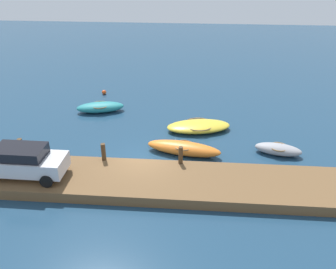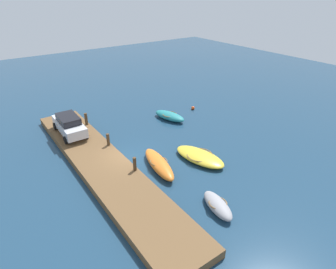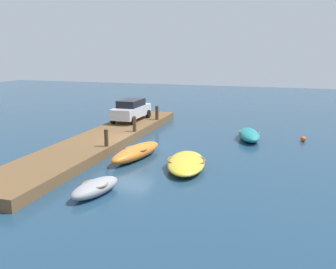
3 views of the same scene
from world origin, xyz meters
TOP-DOWN VIEW (x-y plane):
  - ground_plane at (0.00, 0.00)m, footprint 84.00×84.00m
  - dock_platform at (0.00, -2.10)m, footprint 20.97×3.42m
  - rowboat_orange at (2.23, 1.26)m, footprint 4.59×1.99m
  - dinghy_grey at (7.82, 1.67)m, footprint 2.86×1.62m
  - rowboat_teal at (-4.22, 6.85)m, footprint 3.70×2.13m
  - motorboat_yellow at (3.10, 4.39)m, footprint 4.53×2.69m
  - mooring_post_west at (-6.72, -0.64)m, footprint 0.26×0.26m
  - mooring_post_mid_west at (-2.08, -0.64)m, footprint 0.24×0.24m
  - mooring_post_mid_east at (2.13, -0.64)m, footprint 0.24×0.24m
  - parked_car at (-5.77, -2.44)m, footprint 4.39×1.93m
  - marker_buoy at (-4.81, 10.35)m, footprint 0.37×0.37m

SIDE VIEW (x-z plane):
  - ground_plane at x=0.00m, z-range 0.00..0.00m
  - marker_buoy at x=-4.81m, z-range 0.00..0.37m
  - dock_platform at x=0.00m, z-range 0.00..0.55m
  - motorboat_yellow at x=3.10m, z-range 0.01..0.60m
  - dinghy_grey at x=7.82m, z-range 0.01..0.66m
  - rowboat_teal at x=-4.22m, z-range 0.01..0.73m
  - rowboat_orange at x=2.23m, z-range 0.01..0.76m
  - mooring_post_mid_west at x=-2.08m, z-range 0.55..1.55m
  - mooring_post_mid_east at x=2.13m, z-range 0.55..1.55m
  - mooring_post_west at x=-6.72m, z-range 0.55..1.65m
  - parked_car at x=-5.77m, z-range 0.59..2.23m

